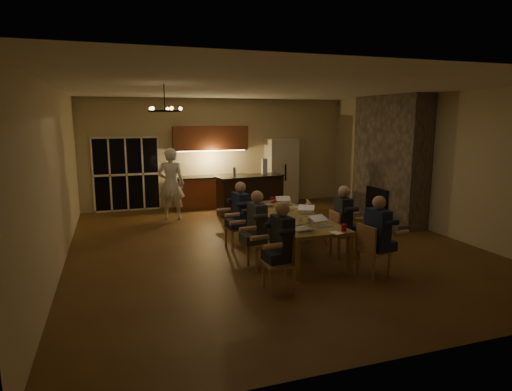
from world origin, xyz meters
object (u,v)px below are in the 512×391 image
object	(u,v)px
mug_mid	(287,207)
bar_bottle	(234,172)
chair_left_mid	(261,243)
chair_right_near	(374,250)
can_right	(305,208)
redcup_near	(344,228)
redcup_mid	(265,210)
can_cola	(263,201)
chandelier	(165,111)
person_left_far	(241,215)
chair_right_far	(317,222)
refrigerator	(281,171)
person_left_mid	(257,229)
chair_left_far	(237,227)
dining_table	(292,235)
plate_far	(296,207)
mug_front	(300,219)
laptop_b	(322,220)
laptop_f	(284,200)
chair_left_near	(279,263)
person_right_mid	(343,221)
bar_blender	(264,166)
mug_back	(265,207)
plate_left	(297,227)
redcup_far	(272,200)
laptop_e	(265,201)
person_right_near	(377,237)
bar_island	(250,195)
can_silver	(309,221)
person_left_near	(282,245)
plate_near	(318,220)
standing_person	(171,184)
laptop_d	(306,209)
laptop_c	(282,211)

from	to	relation	value
mug_mid	bar_bottle	world-z (taller)	bar_bottle
chair_left_mid	mug_mid	xyz separation A→B (m)	(0.96, 1.11, 0.36)
chair_right_near	can_right	distance (m)	1.97
redcup_near	redcup_mid	distance (m)	1.90
can_cola	chandelier	bearing A→B (deg)	-150.17
chair_right_near	person_left_far	distance (m)	2.77
chair_right_far	redcup_mid	xyz separation A→B (m)	(-1.25, -0.14, 0.37)
refrigerator	person_left_mid	distance (m)	5.89
chair_left_far	can_cola	xyz separation A→B (m)	(0.79, 0.65, 0.37)
dining_table	plate_far	world-z (taller)	plate_far
mug_front	plate_far	size ratio (longest dim) A/B	0.40
chair_right_near	chair_right_far	world-z (taller)	same
laptop_b	laptop_f	bearing A→B (deg)	75.10
chair_left_near	laptop_b	world-z (taller)	laptop_b
chair_right_near	person_right_mid	bearing A→B (deg)	-10.13
chair_right_far	chandelier	size ratio (longest dim) A/B	1.58
can_cola	chair_right_far	bearing A→B (deg)	-38.03
chair_left_far	bar_blender	bearing A→B (deg)	144.68
chandelier	mug_back	bearing A→B (deg)	18.39
person_left_mid	plate_left	world-z (taller)	person_left_mid
bar_blender	redcup_far	bearing A→B (deg)	-104.08
chair_left_near	laptop_b	bearing A→B (deg)	124.86
laptop_b	chair_right_near	bearing A→B (deg)	-57.96
laptop_e	chair_left_far	bearing A→B (deg)	19.18
chair_right_near	laptop_e	xyz separation A→B (m)	(-1.01, 2.64, 0.42)
person_right_near	can_cola	bearing A→B (deg)	10.65
chair_left_near	redcup_near	world-z (taller)	chair_left_near
mug_back	redcup_far	xyz separation A→B (m)	(0.42, 0.67, 0.01)
chandelier	person_right_mid	bearing A→B (deg)	-9.24
chair_right_near	bar_island	bearing A→B (deg)	-4.09
bar_bottle	laptop_b	bearing A→B (deg)	-85.57
laptop_f	redcup_mid	xyz separation A→B (m)	(-0.67, -0.64, -0.05)
plate_far	can_silver	bearing A→B (deg)	-105.04
dining_table	plate_left	xyz separation A→B (m)	(-0.27, -0.84, 0.38)
chair_left_far	laptop_f	distance (m)	1.31
dining_table	person_left_near	xyz separation A→B (m)	(-0.83, -1.55, 0.31)
person_left_mid	plate_near	world-z (taller)	person_left_mid
can_cola	standing_person	bearing A→B (deg)	126.67
laptop_f	mug_mid	size ratio (longest dim) A/B	3.20
refrigerator	laptop_d	xyz separation A→B (m)	(-1.40, -4.78, -0.14)
standing_person	laptop_f	bearing A→B (deg)	143.76
person_right_mid	person_left_far	size ratio (longest dim) A/B	1.00
laptop_e	plate_left	bearing A→B (deg)	76.73
chair_right_near	laptop_c	bearing A→B (deg)	24.12
redcup_mid	plate_near	distance (m)	1.16
chandelier	bar_blender	size ratio (longest dim) A/B	1.30
can_cola	person_left_mid	bearing A→B (deg)	-112.59
refrigerator	plate_near	world-z (taller)	refrigerator
can_cola	can_right	size ratio (longest dim) A/B	1.00
standing_person	plate_left	world-z (taller)	standing_person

